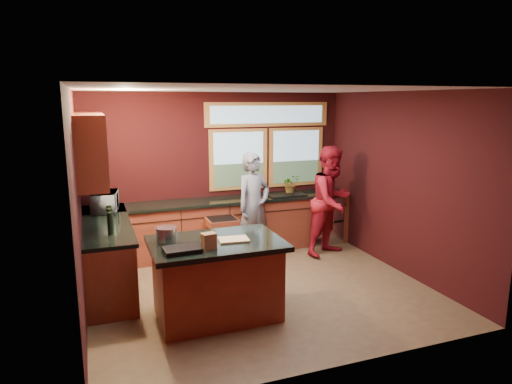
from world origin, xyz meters
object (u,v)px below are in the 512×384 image
person_grey (253,207)px  person_red (332,201)px  cutting_board (234,240)px  stock_pot (167,235)px  island (217,278)px

person_grey → person_red: size_ratio=0.96×
person_grey → cutting_board: bearing=-137.9°
person_grey → person_red: 1.33m
stock_pot → cutting_board: bearing=-14.9°
island → cutting_board: cutting_board is taller
island → person_red: bearing=32.5°
island → stock_pot: (-0.55, 0.15, 0.56)m
person_red → person_grey: bearing=148.6°
island → stock_pot: stock_pot is taller
island → person_red: (2.41, 1.54, 0.44)m
island → person_grey: size_ratio=0.88×
person_grey → stock_pot: (-1.65, -1.59, 0.16)m
person_red → cutting_board: size_ratio=5.24×
person_grey → person_red: (1.31, -0.20, 0.04)m
island → person_grey: bearing=57.7°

